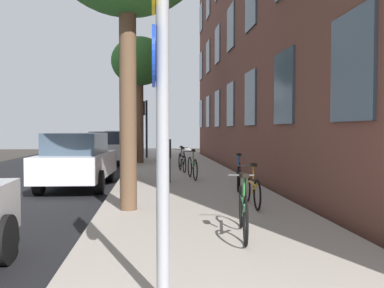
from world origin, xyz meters
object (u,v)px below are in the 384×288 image
(bicycle_4, at_px, (182,162))
(car_1, at_px, (78,160))
(bicycle_0, at_px, (243,211))
(tree_far, at_px, (140,63))
(traffic_light, at_px, (145,118))
(pedestrian_0, at_px, (165,154))
(bicycle_5, at_px, (182,158))
(car_3, at_px, (117,142))
(car_2, at_px, (108,147))
(bicycle_1, at_px, (252,189))
(bicycle_2, at_px, (239,175))
(bicycle_3, at_px, (192,167))
(sign_post, at_px, (160,92))

(bicycle_4, relative_size, car_1, 0.40)
(bicycle_0, xyz_separation_m, bicycle_4, (-0.23, 9.60, -0.01))
(tree_far, height_order, bicycle_0, tree_far)
(traffic_light, distance_m, bicycle_4, 8.16)
(pedestrian_0, bearing_deg, bicycle_5, 80.91)
(bicycle_5, distance_m, car_1, 6.71)
(bicycle_5, relative_size, car_3, 0.35)
(bicycle_5, relative_size, car_2, 0.39)
(bicycle_1, bearing_deg, bicycle_5, 94.77)
(bicycle_4, distance_m, pedestrian_0, 3.33)
(bicycle_4, distance_m, car_1, 4.72)
(tree_far, relative_size, bicycle_2, 3.53)
(bicycle_1, relative_size, bicycle_3, 0.99)
(pedestrian_0, bearing_deg, bicycle_0, -81.37)
(tree_far, relative_size, car_2, 1.53)
(bicycle_3, bearing_deg, bicycle_4, 93.86)
(bicycle_1, xyz_separation_m, bicycle_5, (-0.80, 9.60, -0.01))
(bicycle_2, xyz_separation_m, bicycle_4, (-1.19, 4.80, -0.01))
(bicycle_5, relative_size, car_1, 0.37)
(bicycle_4, bearing_deg, sign_post, -95.10)
(bicycle_1, bearing_deg, tree_far, 103.09)
(bicycle_0, relative_size, pedestrian_0, 1.13)
(bicycle_5, bearing_deg, car_1, -121.44)
(traffic_light, bearing_deg, bicycle_0, -84.07)
(sign_post, relative_size, car_3, 0.76)
(pedestrian_0, bearing_deg, bicycle_4, 76.99)
(bicycle_1, relative_size, car_2, 0.42)
(car_1, bearing_deg, bicycle_3, 14.65)
(pedestrian_0, distance_m, car_3, 16.80)
(bicycle_0, bearing_deg, bicycle_1, 73.14)
(bicycle_2, relative_size, car_3, 0.39)
(car_1, height_order, car_2, same)
(traffic_light, distance_m, bicycle_5, 5.96)
(traffic_light, height_order, pedestrian_0, traffic_light)
(sign_post, height_order, bicycle_0, sign_post)
(bicycle_1, xyz_separation_m, pedestrian_0, (-1.70, 4.00, 0.52))
(sign_post, distance_m, car_1, 8.97)
(bicycle_1, distance_m, car_2, 12.97)
(pedestrian_0, relative_size, car_3, 0.35)
(bicycle_2, distance_m, car_2, 10.83)
(bicycle_5, distance_m, car_2, 4.41)
(sign_post, relative_size, tree_far, 0.55)
(traffic_light, relative_size, tree_far, 0.54)
(traffic_light, relative_size, car_2, 0.82)
(tree_far, bearing_deg, car_3, 101.63)
(bicycle_1, xyz_separation_m, bicycle_2, (0.23, 2.40, 0.03))
(sign_post, distance_m, traffic_light, 19.68)
(pedestrian_0, relative_size, car_2, 0.39)
(bicycle_4, relative_size, car_2, 0.42)
(bicycle_0, height_order, bicycle_4, bicycle_0)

